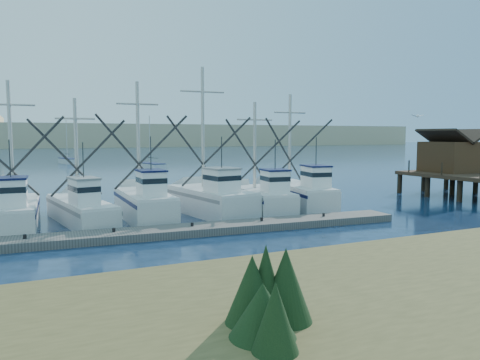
# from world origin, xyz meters

# --- Properties ---
(ground) EXTENTS (500.00, 500.00, 0.00)m
(ground) POSITION_xyz_m (0.00, 0.00, 0.00)
(ground) COLOR #0C1E34
(ground) RESTS_ON ground
(floating_dock) EXTENTS (30.34, 3.64, 0.40)m
(floating_dock) POSITION_xyz_m (-7.14, 6.22, 0.20)
(floating_dock) COLOR #65615B
(floating_dock) RESTS_ON ground
(dune_ridge) EXTENTS (360.00, 60.00, 10.00)m
(dune_ridge) POSITION_xyz_m (0.00, 210.00, 5.00)
(dune_ridge) COLOR tan
(dune_ridge) RESTS_ON ground
(trawler_fleet) EXTENTS (30.46, 9.32, 9.66)m
(trawler_fleet) POSITION_xyz_m (-7.59, 11.19, 0.98)
(trawler_fleet) COLOR silver
(trawler_fleet) RESTS_ON ground
(sailboat_near) EXTENTS (3.15, 6.45, 8.10)m
(sailboat_near) POSITION_xyz_m (5.36, 52.99, 0.49)
(sailboat_near) COLOR silver
(sailboat_near) RESTS_ON ground
(sailboat_far) EXTENTS (2.87, 6.48, 8.10)m
(sailboat_far) POSITION_xyz_m (-4.86, 73.71, 0.49)
(sailboat_far) COLOR silver
(sailboat_far) RESTS_ON ground
(flying_gull) EXTENTS (1.07, 0.20, 0.20)m
(flying_gull) POSITION_xyz_m (12.80, 7.48, 6.49)
(flying_gull) COLOR white
(flying_gull) RESTS_ON ground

